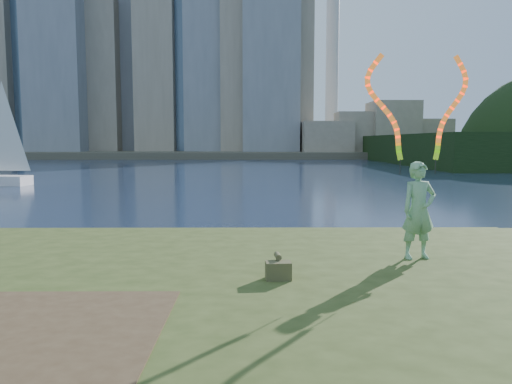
{
  "coord_description": "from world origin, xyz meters",
  "views": [
    {
      "loc": [
        0.49,
        -9.05,
        3.08
      ],
      "look_at": [
        0.57,
        1.0,
        2.05
      ],
      "focal_mm": 35.0,
      "sensor_mm": 36.0,
      "label": 1
    }
  ],
  "objects": [
    {
      "name": "ground",
      "position": [
        0.0,
        0.0,
        0.0
      ],
      "size": [
        320.0,
        320.0,
        0.0
      ],
      "primitive_type": "plane",
      "color": "#19263F",
      "rests_on": "ground"
    },
    {
      "name": "grassy_knoll",
      "position": [
        0.0,
        -2.3,
        0.34
      ],
      "size": [
        20.0,
        18.0,
        0.8
      ],
      "color": "#364418",
      "rests_on": "ground"
    },
    {
      "name": "dirt_patch",
      "position": [
        -2.2,
        -3.2,
        0.81
      ],
      "size": [
        3.2,
        3.0,
        0.02
      ],
      "primitive_type": "cube",
      "color": "#47331E",
      "rests_on": "grassy_knoll"
    },
    {
      "name": "woman_with_ribbons",
      "position": [
        3.72,
        0.51,
        2.19
      ],
      "size": [
        2.12,
        0.65,
        4.24
      ],
      "rotation": [
        0.0,
        0.0,
        0.2
      ],
      "color": "#237A2D",
      "rests_on": "grassy_knoll"
    },
    {
      "name": "far_shore",
      "position": [
        0.0,
        95.0,
        0.6
      ],
      "size": [
        320.0,
        40.0,
        1.2
      ],
      "primitive_type": "cube",
      "color": "#4F4A3A",
      "rests_on": "ground"
    },
    {
      "name": "canvas_bag",
      "position": [
        0.92,
        -0.98,
        0.96
      ],
      "size": [
        0.44,
        0.5,
        0.4
      ],
      "rotation": [
        0.0,
        0.0,
        0.08
      ],
      "color": "#474424",
      "rests_on": "grassy_knoll"
    }
  ]
}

